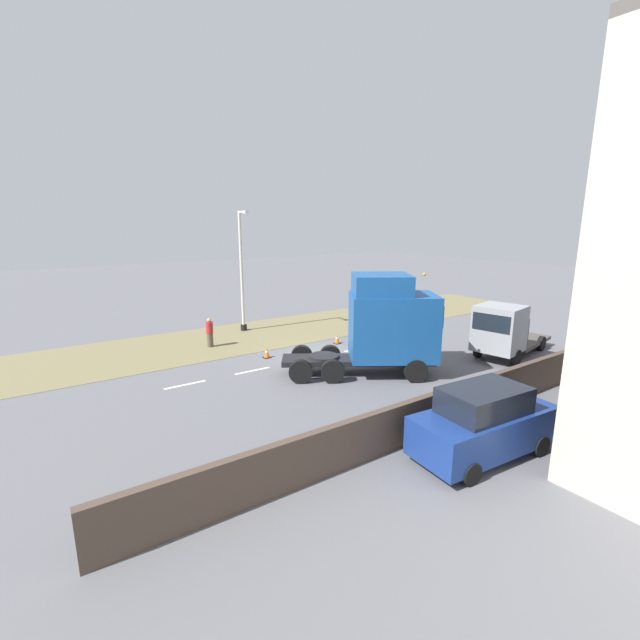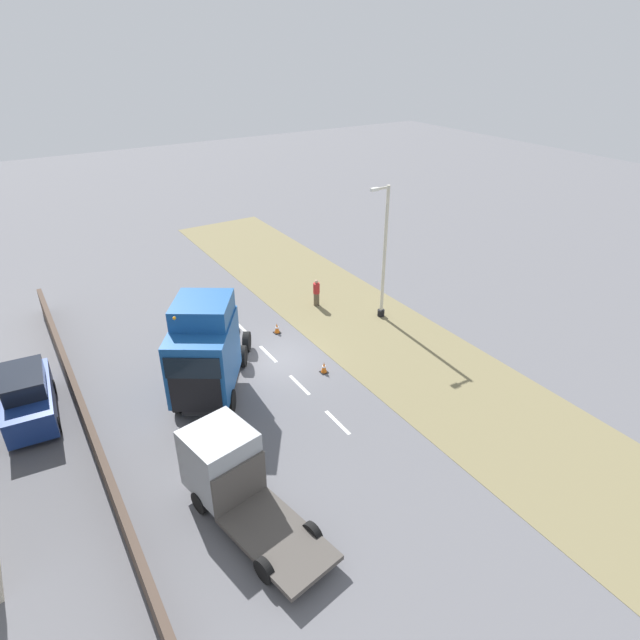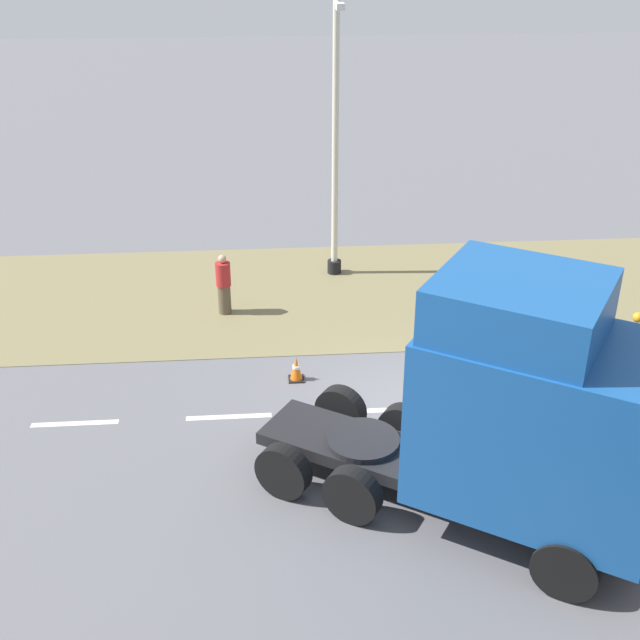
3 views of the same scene
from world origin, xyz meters
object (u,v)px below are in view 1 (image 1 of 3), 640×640
(lorry_cab, at_px, (386,325))
(parked_car, at_px, (484,423))
(traffic_cone_lead, at_px, (337,339))
(lamp_post, at_px, (242,278))
(pedestrian, at_px, (210,333))
(traffic_cone_trailing, at_px, (267,352))
(flatbed_truck, at_px, (503,331))

(lorry_cab, distance_m, parked_car, 7.54)
(parked_car, distance_m, traffic_cone_lead, 12.88)
(lamp_post, bearing_deg, pedestrian, -52.94)
(lorry_cab, distance_m, traffic_cone_lead, 5.83)
(lamp_post, bearing_deg, traffic_cone_lead, 28.53)
(traffic_cone_trailing, bearing_deg, traffic_cone_lead, 91.31)
(traffic_cone_lead, bearing_deg, parked_car, -16.82)
(lamp_post, height_order, traffic_cone_trailing, lamp_post)
(lorry_cab, height_order, parked_car, lorry_cab)
(traffic_cone_lead, xyz_separation_m, traffic_cone_trailing, (0.11, -4.62, 0.00))
(traffic_cone_lead, height_order, traffic_cone_trailing, same)
(pedestrian, distance_m, traffic_cone_trailing, 4.01)
(lorry_cab, relative_size, traffic_cone_trailing, 11.91)
(flatbed_truck, xyz_separation_m, parked_car, (5.24, -8.92, -0.45))
(flatbed_truck, height_order, traffic_cone_trailing, flatbed_truck)
(lorry_cab, bearing_deg, pedestrian, -116.67)
(lorry_cab, xyz_separation_m, parked_car, (6.98, -2.54, -1.27))
(pedestrian, relative_size, traffic_cone_trailing, 2.87)
(lamp_post, distance_m, pedestrian, 4.74)
(lamp_post, height_order, traffic_cone_lead, lamp_post)
(flatbed_truck, height_order, parked_car, flatbed_truck)
(pedestrian, distance_m, traffic_cone_lead, 7.24)
(lamp_post, bearing_deg, parked_car, -1.70)
(flatbed_truck, height_order, traffic_cone_lead, flatbed_truck)
(flatbed_truck, relative_size, pedestrian, 3.76)
(lorry_cab, height_order, traffic_cone_lead, lorry_cab)
(flatbed_truck, bearing_deg, lorry_cab, 63.69)
(flatbed_truck, height_order, pedestrian, flatbed_truck)
(lorry_cab, xyz_separation_m, flatbed_truck, (1.75, 6.38, -0.82))
(pedestrian, relative_size, traffic_cone_lead, 2.87)
(parked_car, distance_m, traffic_cone_trailing, 12.26)
(parked_car, xyz_separation_m, traffic_cone_trailing, (-12.20, -0.90, -0.77))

